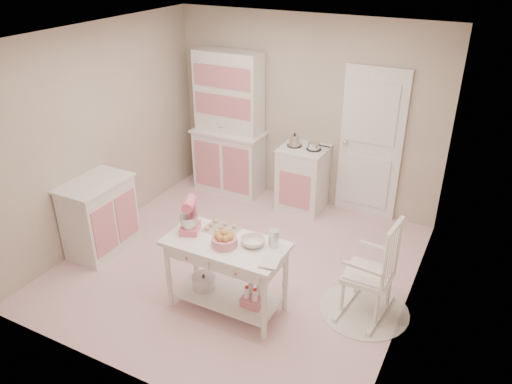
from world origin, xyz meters
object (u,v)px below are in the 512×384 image
at_px(stove, 303,178).
at_px(stand_mixer, 189,216).
at_px(bread_basket, 224,241).
at_px(rocking_chair, 369,267).
at_px(work_table, 227,276).
at_px(hutch, 228,124).
at_px(base_cabinet, 99,217).

height_order(stove, stand_mixer, stand_mixer).
relative_size(stand_mixer, bread_basket, 1.36).
relative_size(rocking_chair, bread_basket, 4.40).
bearing_deg(stove, rocking_chair, -50.67).
height_order(rocking_chair, bread_basket, rocking_chair).
bearing_deg(work_table, hutch, 119.44).
distance_m(stove, base_cabinet, 2.73).
relative_size(work_table, bread_basket, 4.80).
xyz_separation_m(rocking_chair, bread_basket, (-1.26, -0.65, 0.30)).
bearing_deg(bread_basket, hutch, 119.29).
relative_size(base_cabinet, work_table, 0.77).
xyz_separation_m(stand_mixer, bread_basket, (0.44, -0.07, -0.12)).
bearing_deg(base_cabinet, stove, 50.05).
distance_m(base_cabinet, rocking_chair, 3.20).
bearing_deg(base_cabinet, bread_basket, -8.71).
distance_m(stand_mixer, bread_basket, 0.46).
distance_m(hutch, base_cabinet, 2.29).
distance_m(stove, bread_basket, 2.42).
xyz_separation_m(work_table, bread_basket, (0.02, -0.05, 0.45)).
bearing_deg(hutch, bread_basket, -60.71).
height_order(stove, rocking_chair, rocking_chair).
distance_m(work_table, bread_basket, 0.45).
bearing_deg(work_table, stand_mixer, 177.27).
height_order(base_cabinet, bread_basket, base_cabinet).
height_order(hutch, bread_basket, hutch).
distance_m(hutch, work_table, 2.81).
distance_m(hutch, bread_basket, 2.80).
relative_size(hutch, stove, 2.26).
xyz_separation_m(stove, base_cabinet, (-1.75, -2.09, 0.00)).
bearing_deg(rocking_chair, stove, 135.57).
relative_size(rocking_chair, stand_mixer, 3.24).
height_order(rocking_chair, work_table, rocking_chair).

